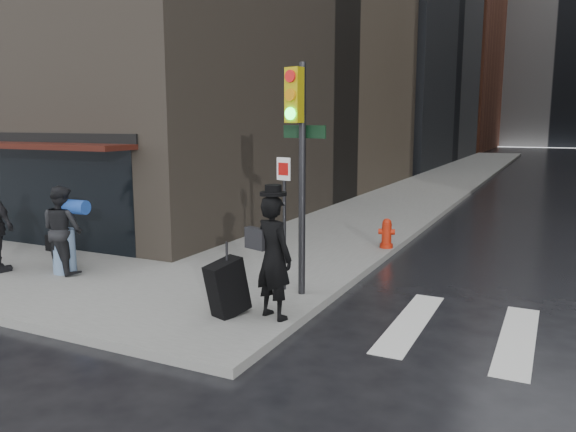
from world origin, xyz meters
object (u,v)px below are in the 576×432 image
Objects in this scene: man_jeans at (63,230)px; traffic_light at (297,148)px; man_overcoat at (264,262)px; fire_hydrant at (387,235)px.

man_jeans is 5.21m from traffic_light.
man_overcoat is 2.14m from traffic_light.
traffic_light is at bearing -94.95° from fire_hydrant.
fire_hydrant is (5.25, 5.11, -0.57)m from man_jeans.
traffic_light is (-0.03, 1.29, 1.70)m from man_overcoat.
man_overcoat reaches higher than man_jeans.
man_overcoat is 1.20× the size of man_jeans.
man_overcoat is at bearing -93.49° from fire_hydrant.
man_jeans is at bearing 12.47° from man_overcoat.
man_overcoat is 4.93m from man_jeans.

